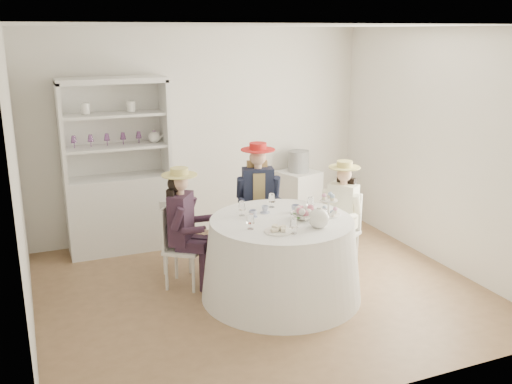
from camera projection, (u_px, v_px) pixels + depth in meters
name	position (u px, v px, depth m)	size (l,w,h in m)	color
ground	(260.00, 289.00, 6.08)	(4.50, 4.50, 0.00)	brown
ceiling	(260.00, 26.00, 5.34)	(4.50, 4.50, 0.00)	white
wall_back	(201.00, 133.00, 7.48)	(4.50, 4.50, 0.00)	silver
wall_front	(372.00, 227.00, 3.93)	(4.50, 4.50, 0.00)	silver
wall_left	(18.00, 189.00, 4.88)	(4.50, 4.50, 0.00)	silver
wall_right	(440.00, 149.00, 6.53)	(4.50, 4.50, 0.00)	silver
tea_table	(281.00, 258.00, 5.82)	(1.65, 1.65, 0.83)	white
hutch	(119.00, 191.00, 7.00)	(1.28, 0.53, 2.13)	silver
side_table	(298.00, 198.00, 8.01)	(0.49, 0.49, 0.77)	silver
hatbox	(299.00, 161.00, 7.87)	(0.29, 0.29, 0.29)	black
guest_left	(183.00, 221.00, 5.96)	(0.56, 0.53, 1.31)	silver
guest_mid	(258.00, 194.00, 6.71)	(0.53, 0.57, 1.41)	silver
guest_right	(342.00, 208.00, 6.48)	(0.54, 0.50, 1.25)	silver
spare_chair	(177.00, 233.00, 6.41)	(0.45, 0.45, 0.87)	silver
teacup_a	(253.00, 214.00, 5.77)	(0.08, 0.08, 0.07)	white
teacup_b	(265.00, 210.00, 5.90)	(0.07, 0.07, 0.07)	white
teacup_c	(296.00, 209.00, 5.92)	(0.09, 0.09, 0.07)	white
flower_bowl	(303.00, 216.00, 5.71)	(0.24, 0.24, 0.06)	white
flower_arrangement	(304.00, 211.00, 5.69)	(0.18, 0.18, 0.07)	#CD667F
table_teapot	(319.00, 218.00, 5.47)	(0.28, 0.20, 0.21)	white
sandwich_plate	(279.00, 230.00, 5.36)	(0.27, 0.27, 0.06)	white
cupcake_stand	(328.00, 207.00, 5.82)	(0.24, 0.24, 0.23)	white
stemware_set	(282.00, 212.00, 5.69)	(0.87, 0.91, 0.15)	white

